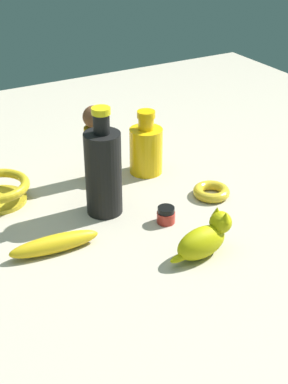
{
  "coord_description": "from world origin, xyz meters",
  "views": [
    {
      "loc": [
        -0.49,
        -0.87,
        0.64
      ],
      "look_at": [
        0.0,
        0.0,
        0.08
      ],
      "focal_mm": 51.69,
      "sensor_mm": 36.0,
      "label": 1
    }
  ],
  "objects_px": {
    "nail_polish_jar": "(166,215)",
    "banana": "(54,243)",
    "cat_figurine": "(205,238)",
    "bottle_short": "(146,148)",
    "bottle_tall": "(103,171)",
    "bangle": "(211,192)",
    "person_figure_adult": "(95,143)"
  },
  "relations": [
    {
      "from": "bangle",
      "to": "nail_polish_jar",
      "type": "height_order",
      "value": "nail_polish_jar"
    },
    {
      "from": "cat_figurine",
      "to": "bottle_short",
      "type": "xyz_separation_m",
      "value": [
        0.08,
        0.37,
        0.03
      ]
    },
    {
      "from": "cat_figurine",
      "to": "bottle_tall",
      "type": "bearing_deg",
      "value": 111.87
    },
    {
      "from": "person_figure_adult",
      "to": "nail_polish_jar",
      "type": "height_order",
      "value": "person_figure_adult"
    },
    {
      "from": "bottle_short",
      "to": "bangle",
      "type": "xyz_separation_m",
      "value": [
        0.07,
        -0.18,
        -0.05
      ]
    },
    {
      "from": "cat_figurine",
      "to": "nail_polish_jar",
      "type": "relative_size",
      "value": 3.68
    },
    {
      "from": "banana",
      "to": "nail_polish_jar",
      "type": "height_order",
      "value": "same"
    },
    {
      "from": "bangle",
      "to": "nail_polish_jar",
      "type": "bearing_deg",
      "value": -163.32
    },
    {
      "from": "person_figure_adult",
      "to": "nail_polish_jar",
      "type": "relative_size",
      "value": 4.8
    },
    {
      "from": "cat_figurine",
      "to": "person_figure_adult",
      "type": "relative_size",
      "value": 0.77
    },
    {
      "from": "banana",
      "to": "bottle_tall",
      "type": "distance_m",
      "value": 0.2
    },
    {
      "from": "bangle",
      "to": "nail_polish_jar",
      "type": "relative_size",
      "value": 2.17
    },
    {
      "from": "cat_figurine",
      "to": "nail_polish_jar",
      "type": "xyz_separation_m",
      "value": [
        -0.0,
        0.14,
        -0.02
      ]
    },
    {
      "from": "cat_figurine",
      "to": "bottle_short",
      "type": "height_order",
      "value": "bottle_short"
    },
    {
      "from": "person_figure_adult",
      "to": "bottle_short",
      "type": "distance_m",
      "value": 0.13
    },
    {
      "from": "cat_figurine",
      "to": "person_figure_adult",
      "type": "xyz_separation_m",
      "value": [
        -0.05,
        0.39,
        0.06
      ]
    },
    {
      "from": "bottle_short",
      "to": "bangle",
      "type": "height_order",
      "value": "bottle_short"
    },
    {
      "from": "cat_figurine",
      "to": "bottle_tall",
      "type": "distance_m",
      "value": 0.27
    },
    {
      "from": "cat_figurine",
      "to": "person_figure_adult",
      "type": "height_order",
      "value": "person_figure_adult"
    },
    {
      "from": "banana",
      "to": "nail_polish_jar",
      "type": "relative_size",
      "value": 4.58
    },
    {
      "from": "bottle_short",
      "to": "bangle",
      "type": "bearing_deg",
      "value": -68.56
    },
    {
      "from": "bottle_tall",
      "to": "banana",
      "type": "bearing_deg",
      "value": -149.83
    },
    {
      "from": "cat_figurine",
      "to": "bottle_short",
      "type": "bearing_deg",
      "value": 78.23
    },
    {
      "from": "bangle",
      "to": "bottle_tall",
      "type": "relative_size",
      "value": 0.35
    },
    {
      "from": "nail_polish_jar",
      "to": "bottle_tall",
      "type": "bearing_deg",
      "value": 131.79
    },
    {
      "from": "nail_polish_jar",
      "to": "banana",
      "type": "bearing_deg",
      "value": 176.21
    },
    {
      "from": "cat_figurine",
      "to": "nail_polish_jar",
      "type": "height_order",
      "value": "cat_figurine"
    },
    {
      "from": "person_figure_adult",
      "to": "nail_polish_jar",
      "type": "xyz_separation_m",
      "value": [
        0.05,
        -0.25,
        -0.08
      ]
    },
    {
      "from": "banana",
      "to": "bottle_short",
      "type": "bearing_deg",
      "value": -142.64
    },
    {
      "from": "bangle",
      "to": "bottle_short",
      "type": "bearing_deg",
      "value": 111.44
    },
    {
      "from": "person_figure_adult",
      "to": "bottle_tall",
      "type": "bearing_deg",
      "value": -108.26
    },
    {
      "from": "cat_figurine",
      "to": "banana",
      "type": "relative_size",
      "value": 0.8
    }
  ]
}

